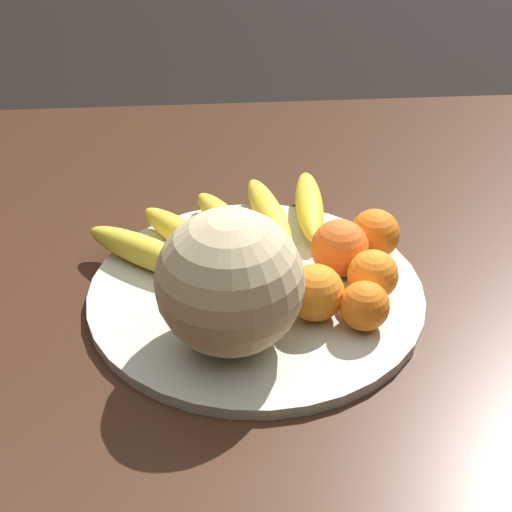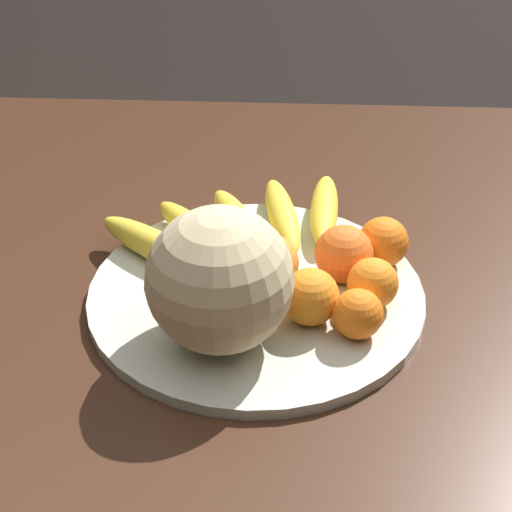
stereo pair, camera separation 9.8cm
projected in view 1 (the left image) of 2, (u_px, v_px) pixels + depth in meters
name	position (u px, v px, depth m)	size (l,w,h in m)	color
kitchen_table	(306.00, 351.00, 1.07)	(1.58, 1.12, 0.77)	#3D2316
fruit_bowl	(256.00, 295.00, 1.01)	(0.40, 0.40, 0.01)	beige
melon	(230.00, 282.00, 0.89)	(0.16, 0.16, 0.16)	beige
banana_bunch	(227.00, 228.00, 1.09)	(0.32, 0.25, 0.04)	#473819
orange_front_left	(364.00, 306.00, 0.94)	(0.06, 0.06, 0.06)	orange
orange_front_right	(375.00, 234.00, 1.05)	(0.06, 0.06, 0.06)	orange
orange_mid_center	(315.00, 293.00, 0.95)	(0.07, 0.07, 0.07)	orange
orange_back_left	(340.00, 248.00, 1.02)	(0.07, 0.07, 0.07)	orange
orange_back_right	(373.00, 275.00, 0.98)	(0.06, 0.06, 0.06)	orange
orange_top_small	(269.00, 262.00, 1.00)	(0.07, 0.07, 0.07)	orange
produce_tag	(315.00, 283.00, 1.02)	(0.09, 0.06, 0.00)	white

